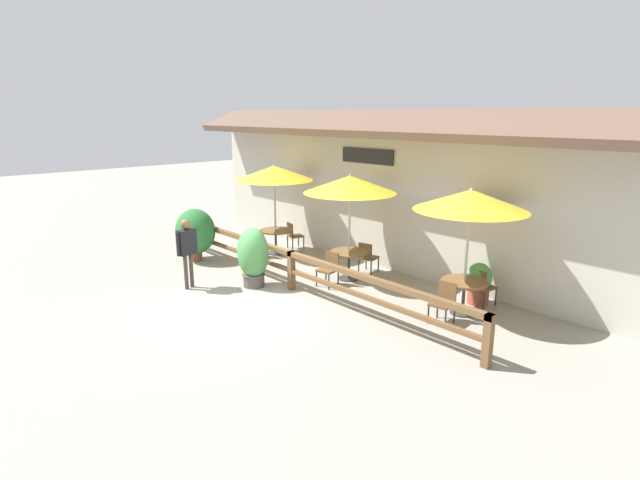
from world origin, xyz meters
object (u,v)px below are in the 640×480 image
chair_far_wallside (482,285)px  potted_plant_small_flowering (195,232)px  patio_umbrella_middle (350,184)px  chair_far_streetside (444,301)px  dining_table_middle (349,257)px  chair_middle_wallside (368,256)px  pedestrian (187,244)px  dining_table_near (276,235)px  chair_near_wallside (294,234)px  patio_umbrella_near (274,173)px  potted_plant_tall_tropical (479,283)px  chair_near_streetside (254,242)px  chair_middle_streetside (329,268)px  potted_plant_entrance_palm (253,256)px  patio_umbrella_far (471,200)px  dining_table_far (464,287)px

chair_far_wallside → potted_plant_small_flowering: (-7.33, -2.93, 0.39)m
patio_umbrella_middle → chair_far_wallside: 3.88m
chair_far_streetside → patio_umbrella_middle: bearing=164.2°
potted_plant_small_flowering → dining_table_middle: bearing=26.6°
chair_middle_wallside → pedestrian: size_ratio=0.49×
chair_middle_wallside → chair_far_wallside: size_ratio=1.00×
dining_table_near → chair_near_wallside: size_ratio=1.15×
dining_table_middle → chair_middle_wallside: 0.73m
patio_umbrella_near → potted_plant_tall_tropical: size_ratio=2.87×
dining_table_near → dining_table_middle: 3.16m
patio_umbrella_near → patio_umbrella_middle: size_ratio=1.00×
dining_table_near → chair_near_streetside: (-0.07, -0.73, -0.12)m
chair_near_streetside → patio_umbrella_near: bearing=87.5°
dining_table_near → chair_middle_streetside: bearing=-14.1°
dining_table_middle → potted_plant_tall_tropical: potted_plant_tall_tropical is taller
dining_table_near → chair_far_wallside: bearing=7.0°
potted_plant_tall_tropical → patio_umbrella_near: bearing=-172.5°
chair_near_streetside → pedestrian: 2.99m
potted_plant_entrance_palm → pedestrian: (-0.94, -1.24, 0.32)m
dining_table_near → patio_umbrella_far: 6.64m
patio_umbrella_near → chair_far_wallside: size_ratio=3.22×
chair_far_wallside → potted_plant_small_flowering: potted_plant_small_flowering is taller
dining_table_far → patio_umbrella_near: bearing=-179.3°
potted_plant_tall_tropical → pedestrian: bearing=-140.9°
dining_table_near → potted_plant_tall_tropical: (6.29, 0.83, -0.10)m
patio_umbrella_near → potted_plant_entrance_palm: bearing=-48.0°
chair_far_streetside → chair_middle_wallside: bearing=152.4°
potted_plant_entrance_palm → potted_plant_tall_tropical: (4.31, 3.03, -0.29)m
chair_far_wallside → dining_table_middle: bearing=25.4°
patio_umbrella_near → dining_table_middle: bearing=-1.5°
patio_umbrella_middle → chair_far_streetside: size_ratio=3.22×
patio_umbrella_near → patio_umbrella_far: 6.38m
patio_umbrella_near → potted_plant_small_flowering: patio_umbrella_near is taller
patio_umbrella_near → pedestrian: (1.04, -3.44, -1.33)m
patio_umbrella_far → chair_far_wallside: size_ratio=3.22×
chair_far_streetside → patio_umbrella_near: bearing=168.2°
chair_middle_wallside → patio_umbrella_near: bearing=0.3°
chair_near_streetside → patio_umbrella_middle: patio_umbrella_middle is taller
dining_table_middle → patio_umbrella_far: 3.72m
dining_table_far → potted_plant_small_flowering: 7.65m
chair_far_streetside → chair_near_streetside: bearing=174.7°
patio_umbrella_far → potted_plant_tall_tropical: 2.09m
patio_umbrella_middle → chair_middle_streetside: (0.02, -0.72, -1.97)m
chair_far_wallside → pedestrian: 6.84m
patio_umbrella_middle → dining_table_middle: 1.85m
dining_table_middle → patio_umbrella_middle: bearing=82.9°
patio_umbrella_near → dining_table_far: (6.38, 0.08, -1.85)m
chair_near_wallside → potted_plant_tall_tropical: 6.34m
dining_table_near → chair_middle_wallside: (3.14, 0.63, -0.12)m
chair_middle_wallside → chair_near_streetside: bearing=12.0°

